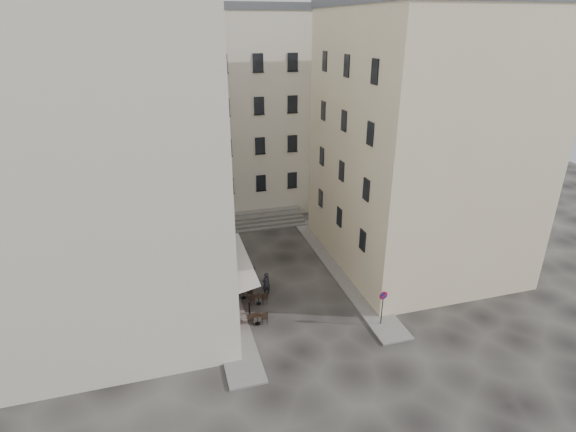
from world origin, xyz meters
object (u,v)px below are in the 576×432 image
object	(u,v)px
bistro_table_a	(257,318)
no_parking_sign	(383,302)
bistro_table_b	(258,299)
pedestrian	(266,284)

from	to	relation	value
bistro_table_a	no_parking_sign	bearing A→B (deg)	-16.93
bistro_table_b	pedestrian	distance (m)	1.32
pedestrian	bistro_table_b	bearing A→B (deg)	30.47
no_parking_sign	pedestrian	xyz separation A→B (m)	(-5.91, 5.27, -0.87)
no_parking_sign	bistro_table_a	xyz separation A→B (m)	(-7.20, 2.19, -1.26)
bistro_table_b	pedestrian	xyz separation A→B (m)	(0.77, 0.99, 0.42)
bistro_table_a	bistro_table_b	distance (m)	2.15
bistro_table_a	pedestrian	size ratio (longest dim) A/B	0.73
no_parking_sign	pedestrian	world-z (taller)	no_parking_sign
no_parking_sign	bistro_table_b	size ratio (longest dim) A/B	2.10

